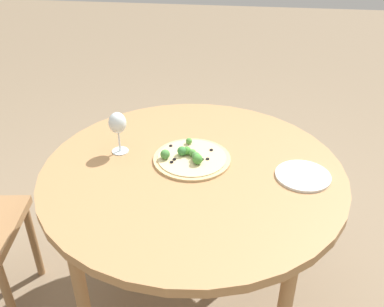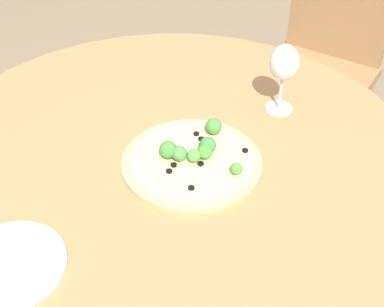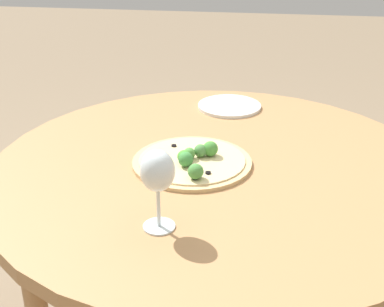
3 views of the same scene
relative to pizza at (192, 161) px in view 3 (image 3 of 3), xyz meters
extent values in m
cylinder|color=#A87A4C|center=(-0.02, 0.06, -0.03)|extent=(1.17, 1.17, 0.04)
cylinder|color=#A87A4C|center=(-0.38, -0.30, -0.40)|extent=(0.05, 0.05, 0.71)
cylinder|color=#A87A4C|center=(-0.38, 0.43, -0.40)|extent=(0.05, 0.05, 0.71)
cylinder|color=tan|center=(0.00, 0.00, -0.01)|extent=(0.31, 0.31, 0.01)
cylinder|color=beige|center=(0.00, 0.00, 0.00)|extent=(0.27, 0.27, 0.00)
sphere|color=#3E873E|center=(0.04, -0.01, 0.02)|extent=(0.04, 0.04, 0.04)
sphere|color=#489836|center=(0.02, -0.02, 0.02)|extent=(0.03, 0.03, 0.03)
sphere|color=#48893E|center=(0.10, 0.02, 0.02)|extent=(0.04, 0.04, 0.04)
sphere|color=#549742|center=(-0.01, -0.01, 0.02)|extent=(0.03, 0.03, 0.03)
sphere|color=#50903C|center=(0.02, -0.10, 0.02)|extent=(0.03, 0.03, 0.03)
sphere|color=#448A37|center=(-0.03, 0.04, 0.02)|extent=(0.04, 0.04, 0.04)
sphere|color=#4D8644|center=(-0.02, 0.02, 0.02)|extent=(0.03, 0.03, 0.03)
cylinder|color=black|center=(0.06, 0.03, 0.00)|extent=(0.01, 0.01, 0.00)
cylinder|color=black|center=(-0.05, 0.01, 0.00)|extent=(0.01, 0.01, 0.00)
cylinder|color=black|center=(-0.08, -0.06, 0.00)|extent=(0.01, 0.01, 0.00)
cylinder|color=black|center=(0.07, 0.05, 0.00)|extent=(0.01, 0.01, 0.00)
cylinder|color=black|center=(-0.01, -0.03, 0.00)|extent=(0.01, 0.01, 0.00)
cylinder|color=black|center=(-0.07, 0.01, 0.00)|extent=(0.01, 0.01, 0.00)
cylinder|color=black|center=(0.10, 0.02, 0.00)|extent=(0.01, 0.01, 0.00)
cylinder|color=black|center=(0.09, -0.07, 0.00)|extent=(0.01, 0.01, 0.00)
cylinder|color=silver|center=(0.30, -0.03, -0.01)|extent=(0.07, 0.07, 0.00)
cylinder|color=silver|center=(0.30, -0.03, 0.03)|extent=(0.01, 0.01, 0.08)
ellipsoid|color=silver|center=(0.30, -0.03, 0.12)|extent=(0.07, 0.07, 0.09)
cylinder|color=silver|center=(-0.43, 0.06, -0.01)|extent=(0.21, 0.21, 0.01)
camera|label=1|loc=(-0.19, 1.42, 0.91)|focal=40.00mm
camera|label=2|loc=(-0.68, -0.58, 0.75)|focal=50.00mm
camera|label=3|loc=(1.22, 0.17, 0.61)|focal=50.00mm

